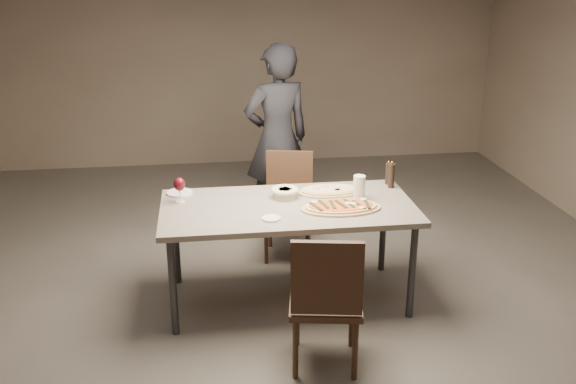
{
  "coord_description": "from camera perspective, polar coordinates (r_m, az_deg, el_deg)",
  "views": [
    {
      "loc": [
        -0.57,
        -4.21,
        2.4
      ],
      "look_at": [
        0.0,
        0.0,
        0.85
      ],
      "focal_mm": 40.0,
      "sensor_mm": 36.0,
      "label": 1
    }
  ],
  "objects": [
    {
      "name": "oil_dish",
      "position": [
        4.31,
        -1.5,
        -2.37
      ],
      "size": [
        0.12,
        0.12,
        0.01
      ],
      "rotation": [
        0.0,
        0.0,
        -0.17
      ],
      "color": "white",
      "rests_on": "dining_table"
    },
    {
      "name": "diner",
      "position": [
        5.82,
        -0.98,
        4.73
      ],
      "size": [
        0.72,
        0.57,
        1.72
      ],
      "primitive_type": "imported",
      "rotation": [
        0.0,
        0.0,
        3.42
      ],
      "color": "black",
      "rests_on": "ground"
    },
    {
      "name": "carafe",
      "position": [
        4.66,
        6.35,
        0.39
      ],
      "size": [
        0.09,
        0.09,
        0.18
      ],
      "rotation": [
        0.0,
        0.0,
        -0.1
      ],
      "color": "silver",
      "rests_on": "dining_table"
    },
    {
      "name": "pepper_mill_left",
      "position": [
        4.94,
        9.17,
        1.49
      ],
      "size": [
        0.05,
        0.05,
        0.21
      ],
      "rotation": [
        0.0,
        0.0,
        0.04
      ],
      "color": "black",
      "rests_on": "dining_table"
    },
    {
      "name": "chair_near",
      "position": [
        3.86,
        3.4,
        -9.2
      ],
      "size": [
        0.5,
        0.5,
        0.92
      ],
      "rotation": [
        0.0,
        0.0,
        -0.17
      ],
      "color": "#3F271A",
      "rests_on": "ground"
    },
    {
      "name": "chair_far",
      "position": [
        5.42,
        0.06,
        -0.56
      ],
      "size": [
        0.49,
        0.49,
        0.88
      ],
      "rotation": [
        0.0,
        0.0,
        2.94
      ],
      "color": "#3F271A",
      "rests_on": "ground"
    },
    {
      "name": "bread_basket",
      "position": [
        4.69,
        -0.28,
        0.02
      ],
      "size": [
        0.2,
        0.2,
        0.07
      ],
      "rotation": [
        0.0,
        0.0,
        -0.29
      ],
      "color": "beige",
      "rests_on": "dining_table"
    },
    {
      "name": "wine_glass",
      "position": [
        4.63,
        -9.63,
        0.61
      ],
      "size": [
        0.08,
        0.08,
        0.19
      ],
      "rotation": [
        0.0,
        0.0,
        0.13
      ],
      "color": "silver",
      "rests_on": "dining_table"
    },
    {
      "name": "dining_table",
      "position": [
        4.57,
        0.0,
        -1.85
      ],
      "size": [
        1.8,
        0.9,
        0.75
      ],
      "color": "gray",
      "rests_on": "ground"
    },
    {
      "name": "zucchini_pizza",
      "position": [
        4.49,
        4.76,
        -1.33
      ],
      "size": [
        0.56,
        0.31,
        0.05
      ],
      "rotation": [
        0.0,
        0.0,
        0.09
      ],
      "color": "tan",
      "rests_on": "dining_table"
    },
    {
      "name": "ham_pizza",
      "position": [
        4.8,
        3.79,
        0.12
      ],
      "size": [
        0.49,
        0.27,
        0.04
      ],
      "rotation": [
        0.0,
        0.0,
        -0.3
      ],
      "color": "tan",
      "rests_on": "dining_table"
    },
    {
      "name": "side_plate",
      "position": [
        4.85,
        -9.61,
        -0.06
      ],
      "size": [
        0.19,
        0.19,
        0.01
      ],
      "rotation": [
        0.0,
        0.0,
        0.06
      ],
      "color": "white",
      "rests_on": "dining_table"
    },
    {
      "name": "room",
      "position": [
        4.36,
        0.0,
        6.81
      ],
      "size": [
        7.0,
        7.0,
        7.0
      ],
      "color": "#56514A",
      "rests_on": "ground"
    },
    {
      "name": "pepper_mill_right",
      "position": [
        5.01,
        8.9,
        1.67
      ],
      "size": [
        0.05,
        0.05,
        0.19
      ],
      "rotation": [
        0.0,
        0.0,
        -0.09
      ],
      "color": "black",
      "rests_on": "dining_table"
    }
  ]
}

